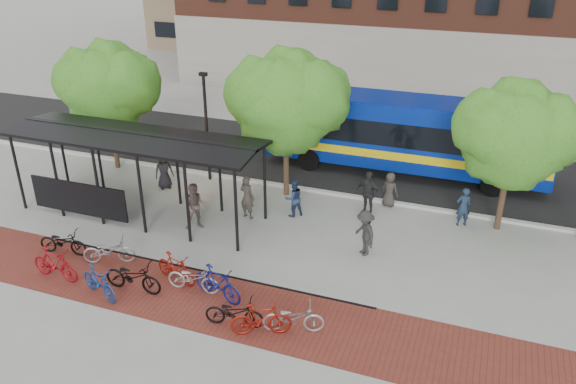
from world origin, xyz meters
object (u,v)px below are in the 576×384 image
(tree_b, at_px, (289,98))
(pedestrian_9, at_px, (365,233))
(bus_shelter, at_px, (133,146))
(pedestrian_1, at_px, (247,197))
(tree_a, at_px, (109,84))
(bike_4, at_px, (133,277))
(bike_2, at_px, (109,251))
(pedestrian_8, at_px, (196,206))
(lamp_post_left, at_px, (206,124))
(pedestrian_2, at_px, (294,198))
(bike_5, at_px, (176,268))
(pedestrian_7, at_px, (463,207))
(bike_8, at_px, (234,312))
(bike_0, at_px, (63,242))
(tree_c, at_px, (517,132))
(bike_6, at_px, (193,278))
(bike_9, at_px, (261,319))
(bike_3, at_px, (99,282))
(bike_1, at_px, (55,264))
(bike_7, at_px, (217,283))
(pedestrian_4, at_px, (368,193))
(pedestrian_6, at_px, (390,189))
(bike_10, at_px, (293,318))
(bus, at_px, (404,131))
(pedestrian_0, at_px, (164,171))

(tree_b, bearing_deg, pedestrian_9, -41.09)
(bus_shelter, xyz_separation_m, pedestrian_1, (4.41, 1.17, -2.07))
(tree_a, distance_m, bike_4, 11.60)
(bike_2, distance_m, pedestrian_8, 3.76)
(lamp_post_left, xyz_separation_m, pedestrian_2, (5.00, -2.10, -1.94))
(bike_5, bearing_deg, pedestrian_7, -33.49)
(tree_b, height_order, bike_8, tree_b)
(bike_0, height_order, bike_2, bike_0)
(tree_c, relative_size, pedestrian_9, 3.37)
(tree_b, xyz_separation_m, bike_6, (-0.40, -7.99, -3.98))
(bike_6, bearing_deg, bike_4, 106.77)
(bike_9, bearing_deg, bike_0, 55.43)
(bus_shelter, distance_m, lamp_post_left, 4.24)
(bike_3, relative_size, pedestrian_2, 1.11)
(bike_1, height_order, bike_8, bike_1)
(bike_7, relative_size, bike_9, 1.06)
(tree_c, bearing_deg, pedestrian_4, -173.41)
(tree_a, xyz_separation_m, pedestrian_6, (13.45, 0.45, -3.48))
(bike_10, bearing_deg, bike_1, 72.45)
(tree_c, relative_size, bike_6, 3.24)
(bus, bearing_deg, bus_shelter, -139.31)
(bike_4, height_order, bike_9, bike_9)
(lamp_post_left, bearing_deg, pedestrian_0, -133.43)
(pedestrian_9, bearing_deg, tree_c, 87.26)
(bike_1, xyz_separation_m, pedestrian_0, (-0.44, 7.68, 0.27))
(bike_2, distance_m, pedestrian_2, 7.54)
(tree_b, xyz_separation_m, lamp_post_left, (-4.10, 0.25, -1.71))
(lamp_post_left, bearing_deg, bike_4, -78.33)
(pedestrian_4, bearing_deg, bus_shelter, -144.05)
(tree_b, bearing_deg, bus_shelter, -143.79)
(tree_a, distance_m, pedestrian_1, 9.22)
(bike_0, height_order, pedestrian_8, pedestrian_8)
(bike_0, relative_size, pedestrian_1, 1.00)
(bike_2, bearing_deg, bike_1, 120.68)
(tree_b, xyz_separation_m, pedestrian_6, (4.44, 0.45, -3.70))
(bike_3, height_order, pedestrian_8, pedestrian_8)
(bus_shelter, relative_size, bike_4, 5.13)
(tree_b, distance_m, bike_8, 10.11)
(bike_5, relative_size, bike_10, 0.94)
(tree_c, xyz_separation_m, bike_1, (-14.13, -9.00, -3.47))
(bike_8, relative_size, pedestrian_6, 1.19)
(pedestrian_6, bearing_deg, bike_5, 75.06)
(bike_5, bearing_deg, bus, -8.18)
(bike_10, relative_size, pedestrian_0, 1.09)
(bike_2, bearing_deg, bike_4, -146.19)
(bike_0, bearing_deg, pedestrian_4, -62.28)
(bike_10, height_order, pedestrian_6, pedestrian_6)
(pedestrian_0, bearing_deg, pedestrian_6, -32.54)
(pedestrian_6, relative_size, pedestrian_9, 0.87)
(bike_9, height_order, pedestrian_4, pedestrian_4)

